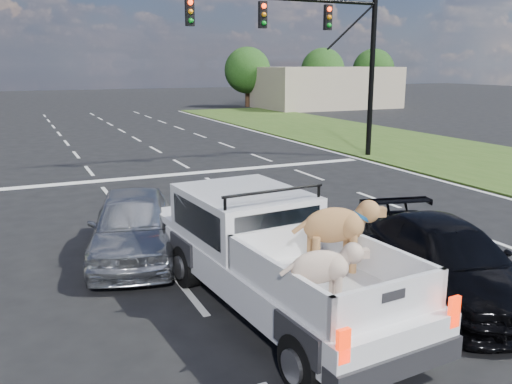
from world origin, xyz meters
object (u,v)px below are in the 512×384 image
pickup_truck (276,255)px  black_coupe (447,260)px  traffic_signal (323,41)px  silver_sedan (133,225)px

pickup_truck → black_coupe: 2.97m
traffic_signal → black_coupe: traffic_signal is taller
silver_sedan → black_coupe: silver_sedan is taller
black_coupe → silver_sedan: bearing=150.7°
pickup_truck → black_coupe: size_ratio=1.26×
silver_sedan → traffic_signal: bearing=56.0°
pickup_truck → silver_sedan: bearing=109.8°
pickup_truck → black_coupe: bearing=-17.9°
traffic_signal → silver_sedan: 13.21m
pickup_truck → silver_sedan: 3.69m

